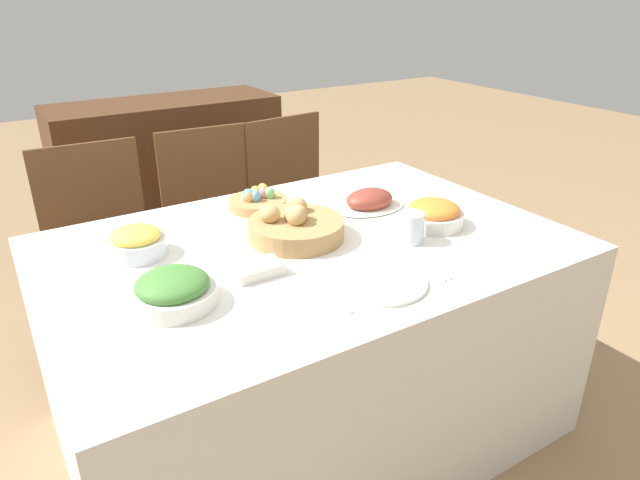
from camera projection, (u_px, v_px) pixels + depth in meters
name	position (u px, v px, depth m)	size (l,w,h in m)	color
ground_plane	(310.00, 422.00, 2.08)	(12.00, 12.00, 0.00)	#937551
dining_table	(309.00, 339.00, 1.93)	(1.58, 1.07, 0.72)	silver
chair_far_center	(218.00, 221.00, 2.55)	(0.45, 0.45, 0.88)	brown
chair_far_right	(299.00, 204.00, 2.76)	(0.46, 0.46, 0.88)	brown
chair_far_left	(103.00, 246.00, 2.31)	(0.43, 0.43, 0.88)	brown
sideboard	(171.00, 183.00, 3.14)	(1.17, 0.44, 0.90)	#4C2D19
bread_basket	(295.00, 227.00, 1.79)	(0.30, 0.30, 0.11)	#AD8451
egg_basket	(257.00, 201.00, 2.04)	(0.21, 0.21, 0.08)	#AD8451
ham_platter	(369.00, 201.00, 2.04)	(0.28, 0.19, 0.08)	silver
pineapple_bowl	(137.00, 242.00, 1.68)	(0.17, 0.17, 0.09)	silver
carrot_bowl	(434.00, 214.00, 1.89)	(0.20, 0.20, 0.09)	silver
green_salad_bowl	(173.00, 290.00, 1.42)	(0.22, 0.22, 0.09)	silver
dinner_plate	(379.00, 282.00, 1.53)	(0.26, 0.26, 0.01)	silver
fork	(331.00, 298.00, 1.46)	(0.02, 0.18, 0.00)	silver
knife	(423.00, 269.00, 1.61)	(0.02, 0.18, 0.00)	silver
spoon	(431.00, 266.00, 1.62)	(0.02, 0.18, 0.00)	silver
drinking_cup	(411.00, 227.00, 1.76)	(0.08, 0.08, 0.10)	silver
butter_dish	(257.00, 270.00, 1.57)	(0.14, 0.09, 0.03)	silver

